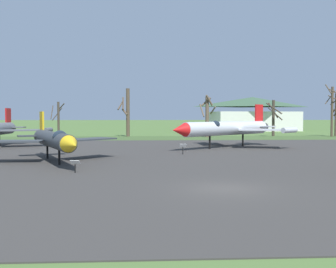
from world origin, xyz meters
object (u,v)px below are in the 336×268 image
at_px(jet_fighter_front_left, 227,128).
at_px(info_placard_front_right, 75,165).
at_px(jet_fighter_front_right, 54,139).
at_px(visitor_building, 252,114).
at_px(info_placard_front_left, 183,148).

xyz_separation_m(jet_fighter_front_left, info_placard_front_right, (-14.16, -20.16, -1.74)).
height_order(jet_fighter_front_left, info_placard_front_right, jet_fighter_front_left).
bearing_deg(jet_fighter_front_left, jet_fighter_front_right, -140.29).
xyz_separation_m(jet_fighter_front_left, visitor_building, (16.99, 52.43, 1.77)).
bearing_deg(visitor_building, jet_fighter_front_right, -117.01).
distance_m(info_placard_front_left, visitor_building, 64.72).
xyz_separation_m(info_placard_front_left, visitor_building, (22.90, 60.44, 3.40)).
bearing_deg(jet_fighter_front_right, jet_fighter_front_left, 39.71).
height_order(jet_fighter_front_left, visitor_building, visitor_building).
relative_size(jet_fighter_front_left, info_placard_front_right, 16.67).
bearing_deg(jet_fighter_front_left, visitor_building, 72.05).
bearing_deg(info_placard_front_right, info_placard_front_left, 55.83).
bearing_deg(visitor_building, info_placard_front_right, -113.23).
relative_size(info_placard_front_right, visitor_building, 0.04).
xyz_separation_m(info_placard_front_left, jet_fighter_front_right, (-10.99, -6.03, 1.21)).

